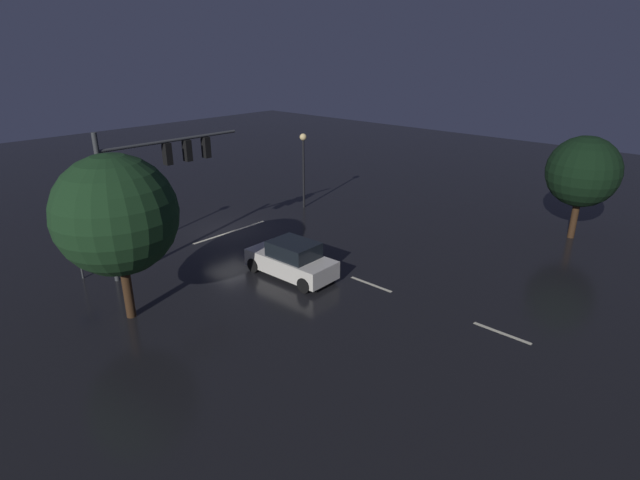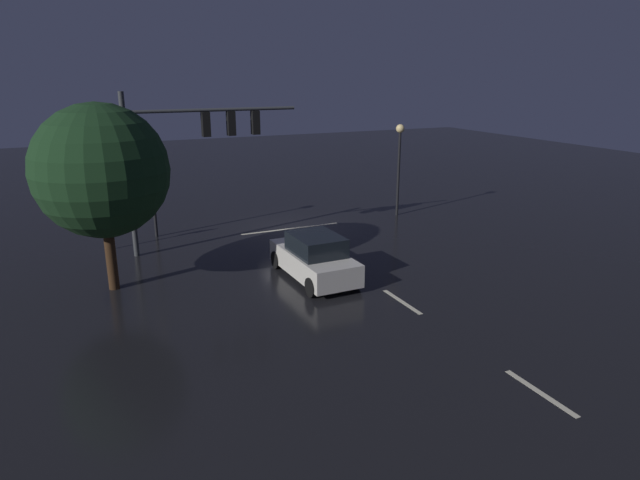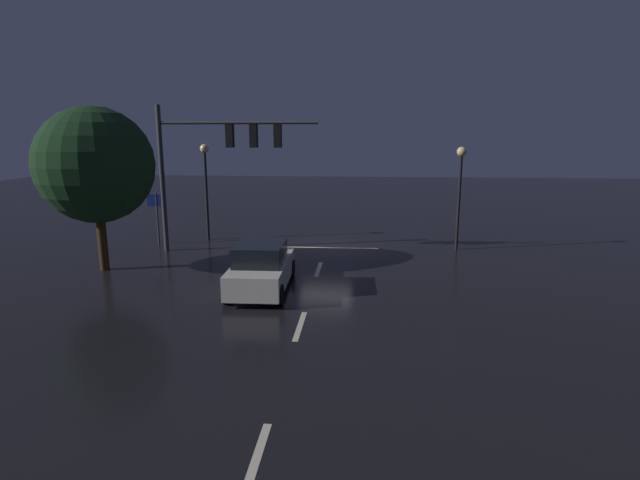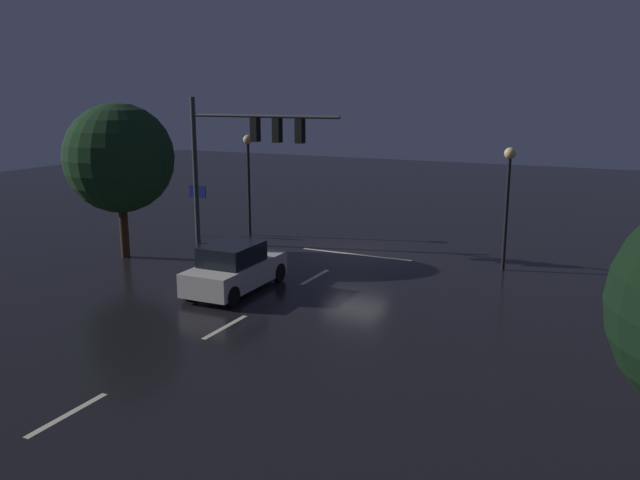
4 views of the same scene
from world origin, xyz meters
TOP-DOWN VIEW (x-y plane):
  - ground_plane at (0.00, 0.00)m, footprint 80.00×80.00m
  - traffic_signal_assembly at (4.76, 1.27)m, footprint 7.22×0.47m
  - lane_dash_far at (0.00, 4.00)m, footprint 0.16×2.20m
  - lane_dash_mid at (0.00, 10.00)m, footprint 0.16×2.20m
  - lane_dash_near at (0.00, 16.00)m, footprint 0.16×2.20m
  - stop_bar at (0.00, 0.09)m, footprint 5.00×0.16m
  - car_approaching at (1.74, 6.78)m, footprint 1.99×4.40m
  - street_lamp_left_kerb at (-6.17, -0.09)m, footprint 0.44×0.44m
  - street_lamp_right_kerb at (6.16, -1.27)m, footprint 0.44×0.44m
  - route_sign at (8.30, -0.08)m, footprint 0.90×0.11m
  - tree_right_near at (8.55, 4.75)m, footprint 4.47×4.47m

SIDE VIEW (x-z plane):
  - ground_plane at x=0.00m, z-range 0.00..0.00m
  - lane_dash_far at x=0.00m, z-range 0.00..0.01m
  - lane_dash_mid at x=0.00m, z-range 0.00..0.01m
  - lane_dash_near at x=0.00m, z-range 0.00..0.01m
  - stop_bar at x=0.00m, z-range 0.00..0.01m
  - car_approaching at x=1.74m, z-range -0.05..1.65m
  - route_sign at x=8.30m, z-range 0.56..3.09m
  - street_lamp_left_kerb at x=-6.17m, z-range 0.98..5.75m
  - street_lamp_right_kerb at x=6.16m, z-range 0.99..5.83m
  - tree_right_near at x=8.55m, z-range 0.96..7.37m
  - traffic_signal_assembly at x=4.76m, z-range 1.33..7.94m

